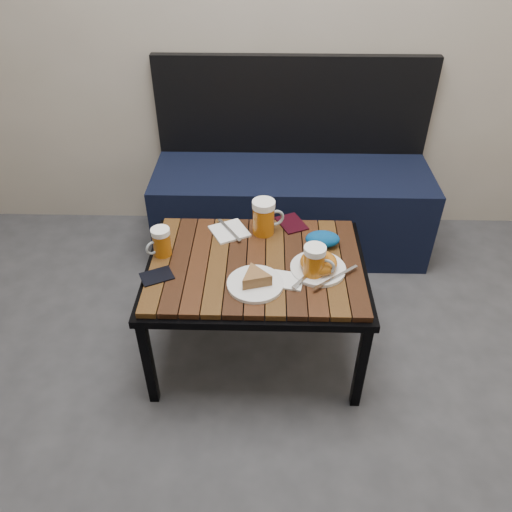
{
  "coord_description": "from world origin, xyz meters",
  "views": [
    {
      "loc": [
        -0.14,
        -0.51,
        1.64
      ],
      "look_at": [
        -0.18,
        0.97,
        0.5
      ],
      "focal_mm": 35.0,
      "sensor_mm": 36.0,
      "label": 1
    }
  ],
  "objects_px": {
    "knit_pouch": "(323,239)",
    "plate_bagel": "(318,265)",
    "plate_pie": "(255,280)",
    "passport_navy": "(157,276)",
    "beer_mug_left": "(161,242)",
    "bench": "(291,199)",
    "beer_mug_right": "(315,262)",
    "passport_burgundy": "(291,223)",
    "beer_mug_centre": "(264,217)",
    "cafe_table": "(256,271)"
  },
  "relations": [
    {
      "from": "passport_navy",
      "to": "knit_pouch",
      "type": "distance_m",
      "value": 0.65
    },
    {
      "from": "passport_navy",
      "to": "knit_pouch",
      "type": "relative_size",
      "value": 0.84
    },
    {
      "from": "plate_pie",
      "to": "knit_pouch",
      "type": "height_order",
      "value": "knit_pouch"
    },
    {
      "from": "plate_bagel",
      "to": "knit_pouch",
      "type": "bearing_deg",
      "value": 80.03
    },
    {
      "from": "plate_pie",
      "to": "passport_navy",
      "type": "relative_size",
      "value": 1.78
    },
    {
      "from": "beer_mug_left",
      "to": "plate_bagel",
      "type": "height_order",
      "value": "beer_mug_left"
    },
    {
      "from": "beer_mug_left",
      "to": "plate_bagel",
      "type": "bearing_deg",
      "value": 132.51
    },
    {
      "from": "passport_burgundy",
      "to": "knit_pouch",
      "type": "distance_m",
      "value": 0.19
    },
    {
      "from": "beer_mug_left",
      "to": "knit_pouch",
      "type": "relative_size",
      "value": 0.85
    },
    {
      "from": "plate_bagel",
      "to": "passport_burgundy",
      "type": "height_order",
      "value": "plate_bagel"
    },
    {
      "from": "bench",
      "to": "passport_burgundy",
      "type": "xyz_separation_m",
      "value": [
        -0.02,
        -0.53,
        0.2
      ]
    },
    {
      "from": "beer_mug_centre",
      "to": "beer_mug_right",
      "type": "xyz_separation_m",
      "value": [
        0.18,
        -0.27,
        -0.01
      ]
    },
    {
      "from": "beer_mug_centre",
      "to": "beer_mug_right",
      "type": "distance_m",
      "value": 0.33
    },
    {
      "from": "plate_pie",
      "to": "passport_burgundy",
      "type": "height_order",
      "value": "plate_pie"
    },
    {
      "from": "beer_mug_right",
      "to": "plate_pie",
      "type": "distance_m",
      "value": 0.22
    },
    {
      "from": "passport_navy",
      "to": "beer_mug_left",
      "type": "bearing_deg",
      "value": 154.17
    },
    {
      "from": "cafe_table",
      "to": "passport_burgundy",
      "type": "height_order",
      "value": "passport_burgundy"
    },
    {
      "from": "beer_mug_centre",
      "to": "plate_bagel",
      "type": "relative_size",
      "value": 0.59
    },
    {
      "from": "plate_pie",
      "to": "knit_pouch",
      "type": "xyz_separation_m",
      "value": [
        0.26,
        0.25,
        0.01
      ]
    },
    {
      "from": "cafe_table",
      "to": "passport_burgundy",
      "type": "distance_m",
      "value": 0.3
    },
    {
      "from": "bench",
      "to": "plate_bagel",
      "type": "relative_size",
      "value": 5.6
    },
    {
      "from": "beer_mug_right",
      "to": "plate_bagel",
      "type": "bearing_deg",
      "value": 75.09
    },
    {
      "from": "plate_pie",
      "to": "passport_navy",
      "type": "distance_m",
      "value": 0.36
    },
    {
      "from": "passport_navy",
      "to": "bench",
      "type": "bearing_deg",
      "value": 122.75
    },
    {
      "from": "cafe_table",
      "to": "plate_bagel",
      "type": "xyz_separation_m",
      "value": [
        0.23,
        -0.04,
        0.07
      ]
    },
    {
      "from": "cafe_table",
      "to": "passport_navy",
      "type": "bearing_deg",
      "value": -165.03
    },
    {
      "from": "plate_bagel",
      "to": "passport_navy",
      "type": "relative_size",
      "value": 2.2
    },
    {
      "from": "plate_pie",
      "to": "plate_bagel",
      "type": "distance_m",
      "value": 0.25
    },
    {
      "from": "beer_mug_centre",
      "to": "passport_burgundy",
      "type": "xyz_separation_m",
      "value": [
        0.11,
        0.06,
        -0.07
      ]
    },
    {
      "from": "beer_mug_centre",
      "to": "plate_bagel",
      "type": "height_order",
      "value": "beer_mug_centre"
    },
    {
      "from": "passport_burgundy",
      "to": "beer_mug_centre",
      "type": "bearing_deg",
      "value": -175.83
    },
    {
      "from": "beer_mug_centre",
      "to": "cafe_table",
      "type": "bearing_deg",
      "value": -117.1
    },
    {
      "from": "beer_mug_right",
      "to": "plate_bagel",
      "type": "xyz_separation_m",
      "value": [
        0.02,
        0.03,
        -0.04
      ]
    },
    {
      "from": "bench",
      "to": "passport_navy",
      "type": "bearing_deg",
      "value": -120.65
    },
    {
      "from": "knit_pouch",
      "to": "plate_bagel",
      "type": "bearing_deg",
      "value": -99.97
    },
    {
      "from": "cafe_table",
      "to": "beer_mug_right",
      "type": "relative_size",
      "value": 6.5
    },
    {
      "from": "passport_burgundy",
      "to": "knit_pouch",
      "type": "relative_size",
      "value": 0.99
    },
    {
      "from": "beer_mug_centre",
      "to": "passport_navy",
      "type": "height_order",
      "value": "beer_mug_centre"
    },
    {
      "from": "beer_mug_left",
      "to": "passport_burgundy",
      "type": "relative_size",
      "value": 0.86
    },
    {
      "from": "beer_mug_right",
      "to": "passport_burgundy",
      "type": "height_order",
      "value": "beer_mug_right"
    },
    {
      "from": "beer_mug_left",
      "to": "plate_pie",
      "type": "xyz_separation_m",
      "value": [
        0.36,
        -0.17,
        -0.04
      ]
    },
    {
      "from": "plate_bagel",
      "to": "beer_mug_centre",
      "type": "bearing_deg",
      "value": 130.15
    },
    {
      "from": "beer_mug_centre",
      "to": "passport_navy",
      "type": "relative_size",
      "value": 1.3
    },
    {
      "from": "cafe_table",
      "to": "beer_mug_right",
      "type": "xyz_separation_m",
      "value": [
        0.21,
        -0.08,
        0.11
      ]
    },
    {
      "from": "beer_mug_right",
      "to": "plate_pie",
      "type": "relative_size",
      "value": 0.64
    },
    {
      "from": "beer_mug_left",
      "to": "plate_pie",
      "type": "distance_m",
      "value": 0.4
    },
    {
      "from": "beer_mug_centre",
      "to": "plate_bagel",
      "type": "distance_m",
      "value": 0.32
    },
    {
      "from": "plate_bagel",
      "to": "beer_mug_left",
      "type": "bearing_deg",
      "value": 171.97
    },
    {
      "from": "beer_mug_left",
      "to": "beer_mug_right",
      "type": "distance_m",
      "value": 0.59
    },
    {
      "from": "bench",
      "to": "cafe_table",
      "type": "height_order",
      "value": "bench"
    }
  ]
}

